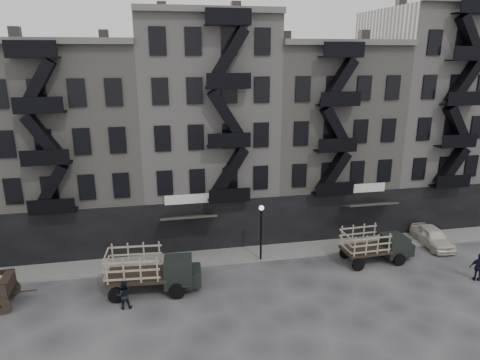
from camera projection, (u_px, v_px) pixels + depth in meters
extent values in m
plane|color=#38383A|center=(226.00, 283.00, 27.94)|extent=(140.00, 140.00, 0.00)
cube|color=slate|center=(217.00, 257.00, 31.45)|extent=(55.00, 2.50, 0.15)
cube|color=gray|center=(78.00, 146.00, 33.37)|extent=(10.00, 10.00, 15.00)
cube|color=black|center=(75.00, 236.00, 30.28)|extent=(10.00, 0.35, 4.00)
cube|color=#595651|center=(50.00, 40.00, 26.33)|extent=(10.00, 0.50, 0.40)
cube|color=#4C4744|center=(21.00, 36.00, 30.50)|extent=(0.70, 0.70, 1.20)
cube|color=#4C4744|center=(101.00, 37.00, 31.52)|extent=(0.70, 0.70, 1.20)
cube|color=#9C958F|center=(205.00, 129.00, 34.93)|extent=(10.00, 10.00, 17.00)
cube|color=black|center=(214.00, 226.00, 32.12)|extent=(10.00, 0.35, 4.00)
cube|color=#595651|center=(211.00, 9.00, 27.61)|extent=(10.00, 0.50, 0.40)
cube|color=#4C4744|center=(162.00, 9.00, 31.78)|extent=(0.70, 0.70, 1.20)
cube|color=#4C4744|center=(234.00, 10.00, 32.80)|extent=(0.70, 0.70, 1.20)
cube|color=gray|center=(320.00, 137.00, 37.06)|extent=(10.00, 10.00, 15.00)
cube|color=black|center=(339.00, 216.00, 33.97)|extent=(10.00, 0.35, 4.00)
cube|color=#595651|center=(353.00, 42.00, 30.02)|extent=(10.00, 0.50, 0.40)
cube|color=#4C4744|center=(290.00, 38.00, 34.20)|extent=(0.70, 0.70, 1.20)
cube|color=#4C4744|center=(354.00, 39.00, 35.21)|extent=(0.70, 0.70, 1.20)
cube|color=#9C958F|center=(426.00, 116.00, 38.48)|extent=(10.00, 10.00, 18.00)
cube|color=black|center=(451.00, 208.00, 35.82)|extent=(10.00, 0.35, 4.00)
cube|color=#4C4744|center=(407.00, 1.00, 35.19)|extent=(0.70, 0.70, 1.20)
cube|color=#4C4744|center=(466.00, 2.00, 36.21)|extent=(0.70, 0.70, 1.20)
cylinder|color=black|center=(261.00, 236.00, 30.37)|extent=(0.14, 0.14, 4.00)
sphere|color=silver|center=(261.00, 208.00, 29.78)|extent=(0.36, 0.36, 0.36)
cylinder|color=black|center=(1.00, 306.00, 24.42)|extent=(1.14, 0.14, 1.13)
cylinder|color=black|center=(11.00, 288.00, 26.35)|extent=(1.14, 0.14, 1.13)
cube|color=black|center=(7.00, 283.00, 25.18)|extent=(0.57, 1.67, 0.83)
cube|color=black|center=(138.00, 275.00, 26.65)|extent=(3.85, 2.45, 0.20)
cube|color=black|center=(178.00, 272.00, 26.90)|extent=(1.88, 2.08, 1.63)
cube|color=black|center=(194.00, 275.00, 27.10)|extent=(0.99, 1.69, 0.98)
cylinder|color=black|center=(177.00, 292.00, 26.07)|extent=(0.99, 0.31, 0.98)
cylinder|color=black|center=(177.00, 274.00, 28.14)|extent=(0.99, 0.31, 0.98)
cylinder|color=black|center=(116.00, 295.00, 25.66)|extent=(0.99, 0.31, 0.98)
cylinder|color=black|center=(122.00, 277.00, 27.73)|extent=(0.99, 0.31, 0.98)
cube|color=black|center=(366.00, 250.00, 30.43)|extent=(3.39, 2.09, 0.18)
cube|color=black|center=(394.00, 245.00, 30.91)|extent=(1.63, 1.82, 1.46)
cube|color=black|center=(404.00, 248.00, 31.19)|extent=(0.84, 1.49, 0.88)
cylinder|color=black|center=(400.00, 260.00, 30.18)|extent=(0.89, 0.25, 0.88)
cylinder|color=black|center=(384.00, 248.00, 31.99)|extent=(0.89, 0.25, 0.88)
cylinder|color=black|center=(358.00, 265.00, 29.45)|extent=(0.89, 0.25, 0.88)
cylinder|color=black|center=(345.00, 253.00, 31.26)|extent=(0.89, 0.25, 0.88)
imported|color=silver|center=(432.00, 236.00, 33.28)|extent=(1.98, 4.46, 1.49)
imported|color=black|center=(124.00, 295.00, 25.00)|extent=(0.86, 0.67, 1.76)
imported|color=black|center=(479.00, 267.00, 28.04)|extent=(1.21, 0.86, 1.90)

